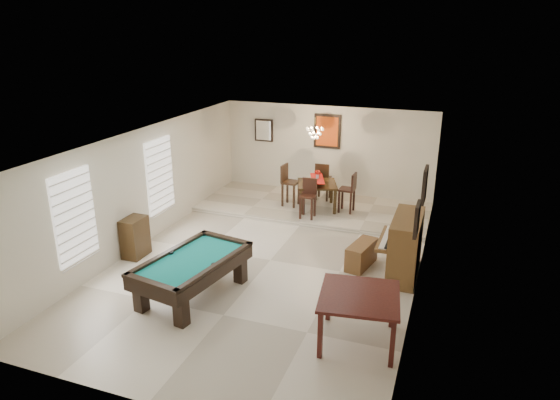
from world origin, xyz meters
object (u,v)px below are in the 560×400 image
Objects in this scene: piano_bench at (361,255)px; dining_chair_east at (347,192)px; dining_table at (317,194)px; dining_chair_north at (323,181)px; upright_piano at (398,245)px; chandelier at (315,129)px; pool_table at (193,277)px; square_table at (358,318)px; flower_vase at (317,174)px; apothecary_chest at (135,237)px; dining_chair_south at (308,199)px; dining_chair_west at (291,185)px.

dining_chair_east reaches higher than piano_bench.
dining_chair_north is at bearing 93.19° from dining_table.
chandelier is at bearing 131.75° from upright_piano.
pool_table is at bearing -140.06° from piano_bench.
dining_chair_north is (-2.48, 3.53, 0.03)m from upright_piano.
piano_bench is at bearing 50.06° from pool_table.
flower_vase reaches higher than square_table.
apothecary_chest is 0.84× the size of dining_chair_east.
flower_vase is at bearing 131.54° from upright_piano.
dining_chair_east is 1.81m from chandelier.
upright_piano is 1.48× the size of dining_chair_south.
dining_chair_north reaches higher than dining_chair_south.
flower_vase is at bearing 86.10° from dining_chair_south.
chandelier reaches higher than square_table.
pool_table is 2.20× the size of dining_table.
dining_chair_east is (1.72, 4.92, 0.28)m from pool_table.
upright_piano is 5.47m from apothecary_chest.
dining_chair_east is (0.78, 0.03, 0.11)m from dining_table.
chandelier is at bearing 95.41° from dining_chair_south.
dining_chair_north is at bearing 93.19° from flower_vase.
pool_table is at bearing -99.10° from chandelier.
chandelier reaches higher than upright_piano.
dining_chair_west is (-0.68, -0.79, 0.03)m from dining_chair_north.
piano_bench is 0.92× the size of dining_table.
chandelier reaches higher than dining_chair_south.
pool_table is 1.81× the size of square_table.
dining_chair_south reaches higher than pool_table.
dining_table is at bearing 131.54° from upright_piano.
pool_table is 3.62× the size of chandelier.
apothecary_chest is 0.88× the size of dining_chair_south.
square_table is at bearing -65.46° from dining_chair_south.
dining_chair_east is at bearing 46.39° from apothecary_chest.
apothecary_chest is (-4.63, -1.18, 0.18)m from piano_bench.
chandelier reaches higher than piano_bench.
upright_piano is at bearing 83.98° from square_table.
dining_chair_east is (-0.93, 2.70, 0.39)m from piano_bench.
dining_chair_east reaches higher than dining_table.
square_table is 1.15× the size of dining_chair_east.
dining_chair_south is 1.65× the size of chandelier.
dining_table is (-2.44, 2.75, -0.08)m from upright_piano.
pool_table is at bearing -100.85° from dining_table.
dining_chair_west is (-0.72, -0.01, 0.15)m from dining_table.
flower_vase is at bearing -85.15° from dining_chair_east.
apothecary_chest is (-1.97, 1.04, 0.07)m from pool_table.
dining_chair_north is 0.94× the size of dining_chair_west.
dining_chair_west reaches higher than dining_chair_south.
pool_table is at bearing -100.85° from flower_vase.
upright_piano is (3.38, 2.15, 0.25)m from pool_table.
chandelier is at bearing 123.41° from piano_bench.
piano_bench is 3.19m from dining_table.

